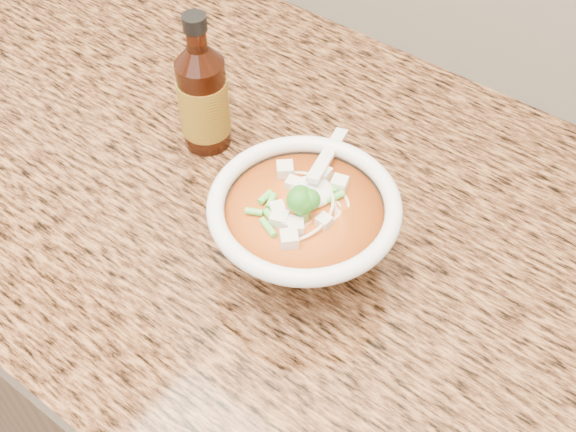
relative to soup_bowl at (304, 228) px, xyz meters
The scene contains 4 objects.
cabinet 0.54m from the soup_bowl, 157.32° to the left, with size 4.00×0.65×0.86m, color black.
counter_slab 0.17m from the soup_bowl, 157.32° to the left, with size 4.00×0.68×0.04m, color brown.
soup_bowl is the anchor object (origin of this frame).
hot_sauce_bottle 0.21m from the soup_bowl, 159.98° to the left, with size 0.07×0.07×0.18m.
Camera 1 is at (0.42, 1.23, 1.51)m, focal length 45.00 mm.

